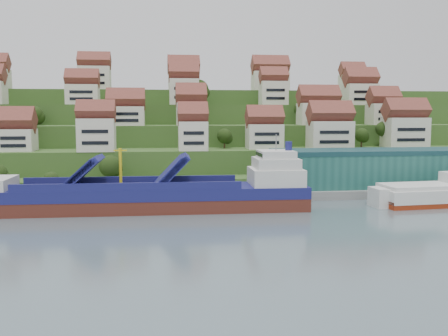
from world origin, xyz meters
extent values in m
plane|color=slate|center=(0.00, 0.00, 0.00)|extent=(300.00, 300.00, 0.00)
cube|color=gray|center=(20.00, 15.00, 1.10)|extent=(180.00, 14.00, 2.20)
cube|color=#2D4C1E|center=(0.00, 86.00, 2.00)|extent=(260.00, 128.00, 4.00)
cube|color=#2D4C1E|center=(0.00, 91.00, 5.50)|extent=(260.00, 118.00, 11.00)
cube|color=#2D4C1E|center=(0.00, 99.00, 9.00)|extent=(260.00, 102.00, 18.00)
cube|color=#2D4C1E|center=(0.00, 107.00, 12.50)|extent=(260.00, 86.00, 25.00)
cube|color=#2D4C1E|center=(0.00, 116.00, 15.50)|extent=(260.00, 68.00, 31.00)
cube|color=silver|center=(-49.81, 40.15, 14.21)|extent=(9.92, 8.57, 6.41)
cube|color=silver|center=(-26.52, 35.38, 15.75)|extent=(10.48, 7.03, 9.50)
cube|color=silver|center=(1.35, 35.78, 15.28)|extent=(8.46, 7.62, 8.57)
cube|color=silver|center=(23.89, 40.22, 14.81)|extent=(10.84, 7.73, 7.61)
cube|color=silver|center=(43.96, 37.26, 15.28)|extent=(13.02, 8.26, 8.56)
cube|color=silver|center=(70.21, 40.40, 15.79)|extent=(13.24, 8.31, 9.57)
cube|color=silver|center=(-19.23, 54.00, 21.08)|extent=(11.83, 7.90, 6.16)
cube|color=silver|center=(2.01, 54.14, 21.72)|extent=(9.65, 8.56, 7.43)
cube|color=silver|center=(45.78, 54.79, 21.71)|extent=(13.49, 8.18, 7.42)
cube|color=silver|center=(69.48, 55.31, 21.66)|extent=(10.08, 8.04, 7.33)
cube|color=silver|center=(-34.99, 68.66, 28.45)|extent=(11.05, 7.30, 6.91)
cube|color=silver|center=(0.43, 69.44, 29.61)|extent=(10.37, 7.79, 9.22)
cube|color=silver|center=(33.62, 70.80, 29.35)|extent=(9.85, 7.14, 8.70)
cube|color=silver|center=(67.44, 71.14, 28.97)|extent=(11.82, 8.47, 7.95)
cube|color=silver|center=(-33.27, 89.01, 35.51)|extent=(11.96, 7.51, 9.02)
cube|color=silver|center=(1.29, 88.81, 34.84)|extent=(12.09, 8.15, 7.68)
cube|color=silver|center=(36.47, 89.53, 34.89)|extent=(14.33, 8.73, 7.78)
cube|color=silver|center=(72.06, 91.31, 34.54)|extent=(9.93, 7.05, 7.08)
ellipsoid|color=#253E14|center=(-22.06, 26.29, 7.61)|extent=(6.01, 6.01, 6.01)
ellipsoid|color=#253E14|center=(56.75, 43.11, 14.95)|extent=(4.56, 4.56, 4.56)
ellipsoid|color=#253E14|center=(64.04, 43.11, 16.88)|extent=(4.92, 4.92, 4.92)
ellipsoid|color=#253E14|center=(11.81, 43.66, 14.85)|extent=(4.74, 4.74, 4.74)
ellipsoid|color=#253E14|center=(41.09, 59.83, 23.44)|extent=(5.19, 5.19, 5.19)
ellipsoid|color=#253E14|center=(-49.55, 59.38, 21.34)|extent=(6.27, 6.27, 6.27)
ellipsoid|color=#253E14|center=(6.12, 73.21, 30.82)|extent=(7.08, 7.08, 7.08)
ellipsoid|color=#253E14|center=(36.33, 75.94, 30.28)|extent=(5.07, 5.07, 5.07)
ellipsoid|color=#253E14|center=(35.49, 73.97, 28.39)|extent=(4.73, 4.73, 4.73)
ellipsoid|color=#253E14|center=(-36.11, 19.00, 5.21)|extent=(3.80, 3.80, 3.80)
cube|color=#246359|center=(52.00, 17.00, 7.20)|extent=(60.00, 15.00, 10.00)
cylinder|color=gray|center=(18.00, 10.00, 6.20)|extent=(0.16, 0.16, 8.00)
cube|color=maroon|center=(18.60, 10.00, 9.80)|extent=(1.20, 0.05, 0.80)
cube|color=#56241A|center=(-13.25, 0.63, 1.00)|extent=(76.86, 13.46, 4.91)
cube|color=navy|center=(-13.25, 0.63, 4.22)|extent=(76.87, 13.58, 2.55)
cube|color=#262628|center=(-15.21, 0.67, 5.50)|extent=(49.33, 11.09, 0.29)
cube|color=navy|center=(-26.02, 0.91, 8.84)|extent=(7.59, 11.00, 6.79)
cube|color=navy|center=(-6.37, 0.48, 8.84)|extent=(7.22, 11.00, 7.18)
cylinder|color=yellow|center=(-17.18, 0.71, 9.82)|extent=(0.70, 0.70, 8.84)
cube|color=silver|center=(18.18, -0.06, 7.37)|extent=(12.03, 11.45, 3.93)
cube|color=silver|center=(18.18, -0.06, 10.51)|extent=(10.04, 10.23, 2.46)
cube|color=silver|center=(18.18, -0.06, 12.57)|extent=(8.05, 9.01, 1.77)
cylinder|color=navy|center=(21.13, -0.12, 14.44)|extent=(1.61, 1.61, 2.16)
cube|color=maroon|center=(57.71, -0.63, 0.57)|extent=(29.16, 12.66, 2.46)
cube|color=silver|center=(57.71, -0.63, 2.65)|extent=(29.17, 12.77, 3.03)
cube|color=silver|center=(57.71, -0.63, 4.55)|extent=(27.66, 11.51, 1.14)
camera|label=1|loc=(-8.22, -112.15, 21.98)|focal=40.00mm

